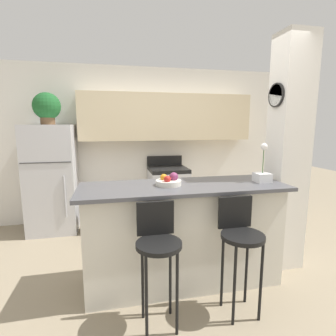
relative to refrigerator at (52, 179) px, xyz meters
The scene contains 12 objects.
ground_plane 2.46m from the refrigerator, 47.73° to the right, with size 14.00×14.00×0.00m, color gray.
wall_back 1.83m from the refrigerator, ahead, with size 5.60×0.38×2.55m.
pillar_right 3.25m from the refrigerator, 30.06° to the right, with size 0.38×0.32×2.55m.
counter_bar 2.34m from the refrigerator, 47.73° to the right, with size 2.02×0.70×1.02m.
refrigerator is the anchor object (origin of this frame).
stove_range 1.82m from the refrigerator, ahead, with size 0.61×0.63×1.07m.
bar_stool_left 2.55m from the refrigerator, 61.55° to the right, with size 0.36×0.36×0.99m.
bar_stool_right 2.95m from the refrigerator, 49.45° to the right, with size 0.36×0.36×0.99m.
potted_plant_on_fridge 1.05m from the refrigerator, 118.66° to the left, with size 0.39×0.39×0.46m.
orchid_vase 2.99m from the refrigerator, 36.46° to the right, with size 0.15×0.15×0.40m.
fruit_bowl 2.23m from the refrigerator, 50.24° to the right, with size 0.25×0.25×0.12m.
trash_bin 0.86m from the refrigerator, 20.39° to the right, with size 0.28×0.28×0.38m.
Camera 1 is at (-0.69, -2.41, 1.60)m, focal length 28.00 mm.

